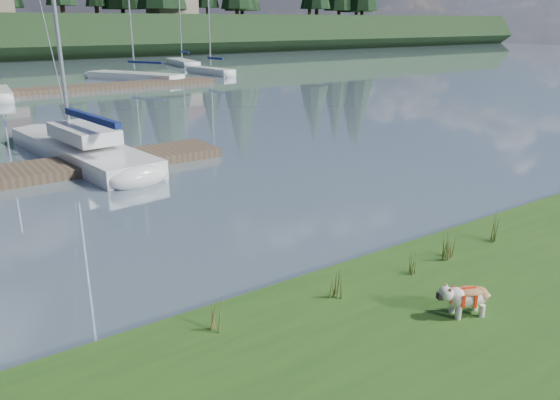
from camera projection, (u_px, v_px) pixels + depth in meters
bulldog at (467, 296)px, 7.94m from camera, size 0.83×0.56×0.49m
sailboat_main at (72, 143)px, 18.93m from camera, size 2.92×9.67×13.62m
dock_far at (26, 92)px, 34.80m from camera, size 26.00×2.20×0.30m
sailboat_bg_2 at (0, 92)px, 33.07m from camera, size 1.67×5.74×8.77m
sailboat_bg_3 at (127, 75)px, 43.21m from camera, size 6.02×9.28×13.77m
sailboat_bg_4 at (207, 70)px, 47.58m from camera, size 1.95×6.36×9.42m
sailboat_bg_5 at (180, 62)px, 57.49m from camera, size 2.92×8.47×11.84m
weed_0 at (338, 284)px, 8.45m from camera, size 0.17×0.14×0.55m
weed_1 at (413, 263)px, 9.31m from camera, size 0.17×0.14×0.42m
weed_2 at (443, 245)px, 9.75m from camera, size 0.17×0.14×0.73m
weed_3 at (218, 314)px, 7.61m from camera, size 0.17×0.14×0.54m
weed_4 at (450, 246)px, 10.00m from camera, size 0.17×0.14×0.45m
weed_5 at (494, 227)px, 10.60m from camera, size 0.17×0.14×0.72m
mud_lip at (291, 297)px, 9.12m from camera, size 60.00×0.50×0.14m
house_2 at (172, 0)px, 78.15m from camera, size 6.30×5.30×4.65m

